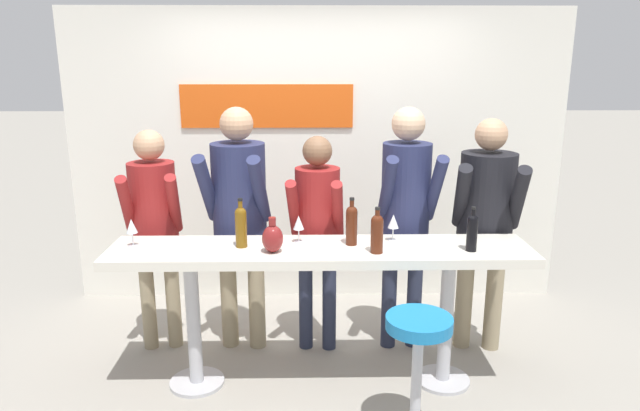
% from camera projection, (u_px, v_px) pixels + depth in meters
% --- Properties ---
extents(ground_plane, '(40.00, 40.00, 0.00)m').
position_uv_depth(ground_plane, '(320.00, 382.00, 3.81)').
color(ground_plane, gray).
extents(back_wall, '(4.25, 0.12, 2.52)m').
position_uv_depth(back_wall, '(317.00, 157.00, 4.96)').
color(back_wall, silver).
rests_on(back_wall, ground_plane).
extents(tasting_table, '(2.65, 0.51, 0.95)m').
position_uv_depth(tasting_table, '(320.00, 269.00, 3.61)').
color(tasting_table, silver).
rests_on(tasting_table, ground_plane).
extents(bar_stool, '(0.38, 0.38, 0.75)m').
position_uv_depth(bar_stool, '(417.00, 359.00, 3.14)').
color(bar_stool, '#B2B2B7').
rests_on(bar_stool, ground_plane).
extents(person_far_left, '(0.44, 0.54, 1.63)m').
position_uv_depth(person_far_left, '(154.00, 216.00, 4.03)').
color(person_far_left, gray).
rests_on(person_far_left, ground_plane).
extents(person_left, '(0.49, 0.60, 1.78)m').
position_uv_depth(person_left, '(239.00, 204.00, 4.02)').
color(person_left, gray).
rests_on(person_left, ground_plane).
extents(person_center_left, '(0.41, 0.51, 1.59)m').
position_uv_depth(person_center_left, '(317.00, 221.00, 4.02)').
color(person_center_left, '#23283D').
rests_on(person_center_left, ground_plane).
extents(person_center, '(0.42, 0.55, 1.78)m').
position_uv_depth(person_center, '(406.00, 202.00, 4.02)').
color(person_center, '#23283D').
rests_on(person_center, ground_plane).
extents(person_center_right, '(0.52, 0.62, 1.71)m').
position_uv_depth(person_center_right, '(486.00, 212.00, 4.02)').
color(person_center_right, gray).
rests_on(person_center_right, ground_plane).
extents(wine_bottle_0, '(0.07, 0.07, 0.31)m').
position_uv_depth(wine_bottle_0, '(241.00, 225.00, 3.55)').
color(wine_bottle_0, brown).
rests_on(wine_bottle_0, tasting_table).
extents(wine_bottle_1, '(0.07, 0.07, 0.31)m').
position_uv_depth(wine_bottle_1, '(352.00, 223.00, 3.59)').
color(wine_bottle_1, '#4C1E0F').
rests_on(wine_bottle_1, tasting_table).
extents(wine_bottle_2, '(0.07, 0.07, 0.28)m').
position_uv_depth(wine_bottle_2, '(472.00, 231.00, 3.48)').
color(wine_bottle_2, black).
rests_on(wine_bottle_2, tasting_table).
extents(wine_bottle_3, '(0.08, 0.08, 0.29)m').
position_uv_depth(wine_bottle_3, '(377.00, 232.00, 3.44)').
color(wine_bottle_3, '#4C1E0F').
rests_on(wine_bottle_3, tasting_table).
extents(wine_glass_0, '(0.07, 0.07, 0.18)m').
position_uv_depth(wine_glass_0, '(299.00, 223.00, 3.64)').
color(wine_glass_0, silver).
rests_on(wine_glass_0, tasting_table).
extents(wine_glass_1, '(0.07, 0.07, 0.18)m').
position_uv_depth(wine_glass_1, '(132.00, 227.00, 3.56)').
color(wine_glass_1, silver).
rests_on(wine_glass_1, tasting_table).
extents(wine_glass_2, '(0.07, 0.07, 0.18)m').
position_uv_depth(wine_glass_2, '(393.00, 222.00, 3.67)').
color(wine_glass_2, silver).
rests_on(wine_glass_2, tasting_table).
extents(decorative_vase, '(0.13, 0.13, 0.22)m').
position_uv_depth(decorative_vase, '(273.00, 238.00, 3.46)').
color(decorative_vase, maroon).
rests_on(decorative_vase, tasting_table).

